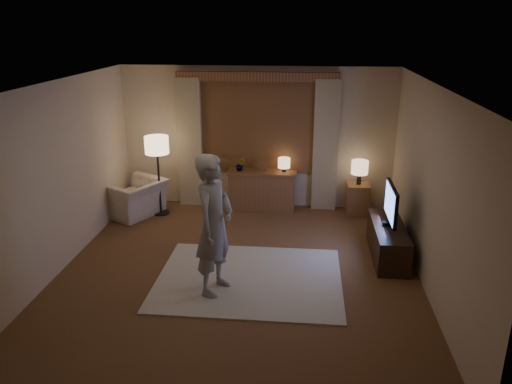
# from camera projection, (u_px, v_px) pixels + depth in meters

# --- Properties ---
(room) EXTENTS (5.04, 5.54, 2.64)m
(room) POSITION_uv_depth(u_px,v_px,m) (242.00, 171.00, 7.06)
(room) COLOR brown
(room) RESTS_ON ground
(rug) EXTENTS (2.50, 2.00, 0.02)m
(rug) POSITION_uv_depth(u_px,v_px,m) (249.00, 279.00, 6.82)
(rug) COLOR beige
(rug) RESTS_ON floor
(sideboard) EXTENTS (1.20, 0.40, 0.70)m
(sideboard) POSITION_uv_depth(u_px,v_px,m) (262.00, 191.00, 9.25)
(sideboard) COLOR brown
(sideboard) RESTS_ON floor
(picture_frame) EXTENTS (0.16, 0.02, 0.20)m
(picture_frame) POSITION_uv_depth(u_px,v_px,m) (262.00, 168.00, 9.10)
(picture_frame) COLOR brown
(picture_frame) RESTS_ON sideboard
(plant) EXTENTS (0.17, 0.13, 0.30)m
(plant) POSITION_uv_depth(u_px,v_px,m) (240.00, 165.00, 9.13)
(plant) COLOR #999999
(plant) RESTS_ON sideboard
(table_lamp_sideboard) EXTENTS (0.22, 0.22, 0.30)m
(table_lamp_sideboard) POSITION_uv_depth(u_px,v_px,m) (284.00, 163.00, 9.04)
(table_lamp_sideboard) COLOR black
(table_lamp_sideboard) RESTS_ON sideboard
(floor_lamp) EXTENTS (0.42, 0.42, 1.44)m
(floor_lamp) POSITION_uv_depth(u_px,v_px,m) (157.00, 149.00, 8.76)
(floor_lamp) COLOR black
(floor_lamp) RESTS_ON floor
(armchair) EXTENTS (1.23, 1.28, 0.64)m
(armchair) POSITION_uv_depth(u_px,v_px,m) (135.00, 198.00, 8.99)
(armchair) COLOR #F0DFC6
(armchair) RESTS_ON floor
(side_table) EXTENTS (0.40, 0.40, 0.56)m
(side_table) POSITION_uv_depth(u_px,v_px,m) (357.00, 199.00, 9.06)
(side_table) COLOR brown
(side_table) RESTS_ON floor
(table_lamp_side) EXTENTS (0.30, 0.30, 0.44)m
(table_lamp_side) POSITION_uv_depth(u_px,v_px,m) (360.00, 168.00, 8.87)
(table_lamp_side) COLOR black
(table_lamp_side) RESTS_ON side_table
(tv_stand) EXTENTS (0.45, 1.40, 0.50)m
(tv_stand) POSITION_uv_depth(u_px,v_px,m) (388.00, 241.00, 7.41)
(tv_stand) COLOR black
(tv_stand) RESTS_ON floor
(tv) EXTENTS (0.21, 0.85, 0.61)m
(tv) POSITION_uv_depth(u_px,v_px,m) (391.00, 204.00, 7.22)
(tv) COLOR black
(tv) RESTS_ON tv_stand
(person) EXTENTS (0.62, 0.77, 1.83)m
(person) POSITION_uv_depth(u_px,v_px,m) (214.00, 225.00, 6.23)
(person) COLOR #A9A39C
(person) RESTS_ON rug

